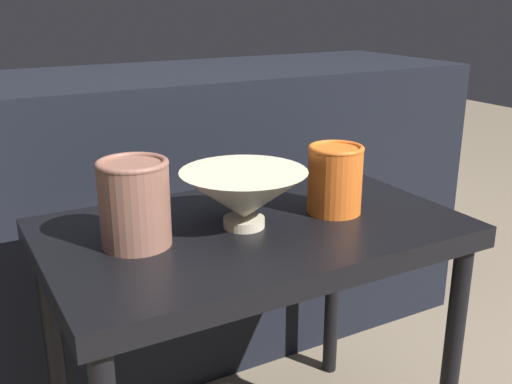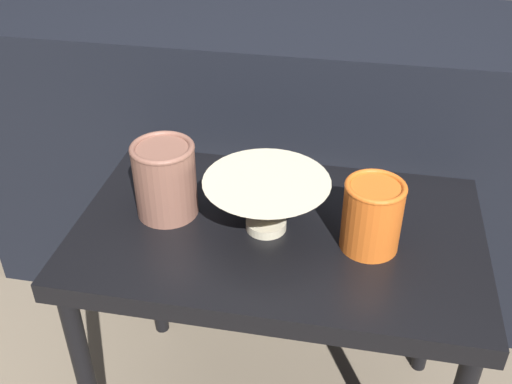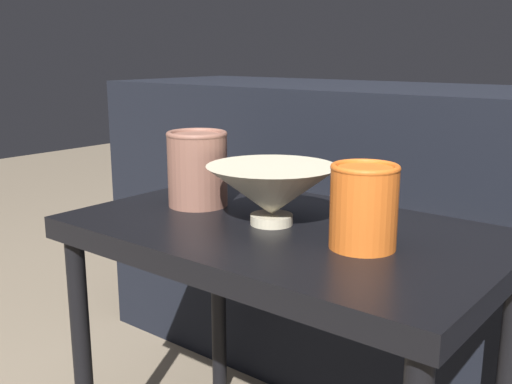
{
  "view_description": "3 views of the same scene",
  "coord_description": "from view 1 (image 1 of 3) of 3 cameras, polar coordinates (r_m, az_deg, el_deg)",
  "views": [
    {
      "loc": [
        -0.49,
        -0.9,
        0.95
      ],
      "look_at": [
        -0.01,
        -0.03,
        0.62
      ],
      "focal_mm": 42.0,
      "sensor_mm": 36.0,
      "label": 1
    },
    {
      "loc": [
        0.12,
        -0.87,
        1.23
      ],
      "look_at": [
        -0.04,
        -0.01,
        0.62
      ],
      "focal_mm": 42.0,
      "sensor_mm": 36.0,
      "label": 2
    },
    {
      "loc": [
        0.59,
        -0.81,
        0.84
      ],
      "look_at": [
        -0.04,
        -0.03,
        0.61
      ],
      "focal_mm": 42.0,
      "sensor_mm": 36.0,
      "label": 3
    }
  ],
  "objects": [
    {
      "name": "table",
      "position": [
        1.12,
        -0.35,
        -5.98
      ],
      "size": [
        0.75,
        0.46,
        0.55
      ],
      "color": "black",
      "rests_on": "ground_plane"
    },
    {
      "name": "bowl",
      "position": [
        1.06,
        -1.17,
        -0.31
      ],
      "size": [
        0.23,
        0.23,
        0.1
      ],
      "color": "beige",
      "rests_on": "table"
    },
    {
      "name": "vase_colorful_right",
      "position": [
        1.14,
        7.53,
        1.33
      ],
      "size": [
        0.11,
        0.11,
        0.13
      ],
      "color": "orange",
      "rests_on": "table"
    },
    {
      "name": "couch_backdrop",
      "position": [
        1.63,
        -9.74,
        -2.29
      ],
      "size": [
        1.73,
        0.5,
        0.76
      ],
      "color": "black",
      "rests_on": "ground_plane"
    },
    {
      "name": "vase_textured_left",
      "position": [
        1.0,
        -11.49,
        -0.91
      ],
      "size": [
        0.12,
        0.12,
        0.15
      ],
      "color": "brown",
      "rests_on": "table"
    }
  ]
}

